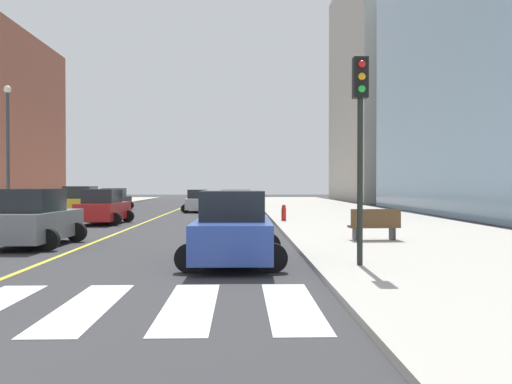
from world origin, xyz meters
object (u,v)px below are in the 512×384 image
at_px(car_black_third, 115,200).
at_px(car_blue_sixth, 233,230).
at_px(traffic_light_near_corner, 360,120).
at_px(fire_hydrant, 284,213).
at_px(street_lamp, 8,140).
at_px(car_red_fifth, 103,208).
at_px(park_bench, 375,225).
at_px(car_silver_fourth, 197,201).
at_px(car_green_seventh, 236,208).
at_px(car_yellow_nearest, 81,202).
at_px(car_gray_second, 33,219).

bearing_deg(car_black_third, car_blue_sixth, -69.04).
height_order(traffic_light_near_corner, fire_hydrant, traffic_light_near_corner).
relative_size(fire_hydrant, street_lamp, 0.11).
height_order(car_black_third, car_red_fifth, car_red_fifth).
relative_size(car_black_third, park_bench, 2.29).
xyz_separation_m(car_silver_fourth, fire_hydrant, (5.75, -12.64, -0.23)).
distance_m(car_green_seventh, traffic_light_near_corner, 17.22).
xyz_separation_m(car_red_fifth, car_blue_sixth, (7.22, -14.97, 0.03)).
height_order(car_yellow_nearest, car_blue_sixth, car_yellow_nearest).
relative_size(car_green_seventh, fire_hydrant, 4.68).
relative_size(car_green_seventh, park_bench, 2.28).
xyz_separation_m(car_red_fifth, fire_hydrant, (9.80, 0.20, -0.31)).
height_order(car_black_third, car_blue_sixth, car_blue_sixth).
xyz_separation_m(car_silver_fourth, park_bench, (8.15, -23.17, -0.12)).
relative_size(car_green_seventh, traffic_light_near_corner, 0.82).
distance_m(park_bench, street_lamp, 23.69).
bearing_deg(car_green_seventh, car_black_third, -56.39).
bearing_deg(car_red_fifth, traffic_light_near_corner, -54.81).
relative_size(car_blue_sixth, car_green_seventh, 1.06).
relative_size(car_yellow_nearest, park_bench, 2.51).
distance_m(car_yellow_nearest, street_lamp, 6.04).
relative_size(park_bench, street_lamp, 0.23).
bearing_deg(car_red_fifth, car_gray_second, -85.92).
bearing_deg(street_lamp, car_yellow_nearest, 41.98).
bearing_deg(street_lamp, car_red_fifth, -28.07).
xyz_separation_m(park_bench, street_lamp, (-18.78, 13.84, 4.10)).
height_order(car_green_seventh, park_bench, car_green_seventh).
bearing_deg(car_black_third, car_red_fifth, -76.36).
bearing_deg(car_red_fifth, car_blue_sixth, -61.58).
distance_m(car_black_third, car_green_seventh, 19.24).
distance_m(car_silver_fourth, car_green_seventh, 12.81).
xyz_separation_m(car_gray_second, park_bench, (11.95, 0.29, -0.24)).
distance_m(car_gray_second, car_red_fifth, 10.63).
bearing_deg(car_green_seventh, fire_hydrant, 176.33).
xyz_separation_m(car_silver_fourth, car_red_fifth, (-4.05, -12.83, 0.07)).
bearing_deg(car_silver_fourth, car_blue_sixth, 93.86).
bearing_deg(car_silver_fourth, traffic_light_near_corner, 99.62).
height_order(car_yellow_nearest, park_bench, car_yellow_nearest).
bearing_deg(park_bench, car_yellow_nearest, 39.16).
bearing_deg(car_silver_fourth, park_bench, 106.76).
distance_m(car_black_third, traffic_light_near_corner, 35.68).
xyz_separation_m(car_blue_sixth, car_green_seventh, (-0.04, 15.37, -0.06)).
distance_m(car_black_third, car_blue_sixth, 33.24).
bearing_deg(car_yellow_nearest, traffic_light_near_corner, -60.85).
relative_size(car_yellow_nearest, car_blue_sixth, 1.03).
bearing_deg(car_silver_fourth, car_black_third, -30.00).
distance_m(car_yellow_nearest, car_blue_sixth, 23.93).
relative_size(car_black_third, car_green_seventh, 1.00).
bearing_deg(fire_hydrant, park_bench, -77.13).
bearing_deg(car_silver_fourth, car_red_fifth, 69.84).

